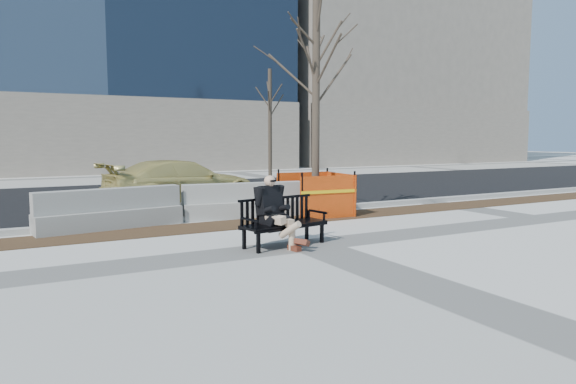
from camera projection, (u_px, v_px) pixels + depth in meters
name	position (u px, v px, depth m)	size (l,w,h in m)	color
ground	(310.00, 245.00, 9.16)	(120.00, 120.00, 0.00)	beige
mulch_strip	(250.00, 223.00, 11.43)	(40.00, 1.20, 0.02)	#47301C
asphalt_street	(171.00, 196.00, 16.86)	(60.00, 10.40, 0.01)	black
curb	(233.00, 215.00, 12.26)	(60.00, 0.25, 0.12)	#9E9B93
building_right	(382.00, 3.00, 41.00)	(20.00, 12.00, 25.00)	gray
bench	(284.00, 246.00, 9.08)	(1.60, 0.57, 0.85)	black
seated_man	(273.00, 247.00, 8.98)	(0.54, 0.89, 1.25)	black
tree_fence	(315.00, 215.00, 12.69)	(2.20, 2.20, 5.50)	#FB5212
sedan	(183.00, 205.00, 14.57)	(1.78, 4.37, 1.27)	tan
jersey_barrier_left	(111.00, 229.00, 10.78)	(2.96, 0.59, 0.85)	gray
jersey_barrier_right	(244.00, 217.00, 12.32)	(2.89, 0.58, 0.83)	#9F9D94
far_tree_right	(270.00, 177.00, 25.24)	(2.06, 2.06, 5.56)	#43372B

